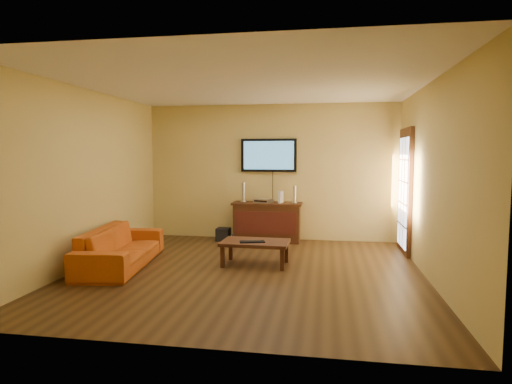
% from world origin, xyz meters
% --- Properties ---
extents(ground_plane, '(5.00, 5.00, 0.00)m').
position_xyz_m(ground_plane, '(0.00, 0.00, 0.00)').
color(ground_plane, '#35220E').
rests_on(ground_plane, ground).
extents(room_walls, '(5.00, 5.00, 5.00)m').
position_xyz_m(room_walls, '(0.00, 0.62, 1.69)').
color(room_walls, '#D5BD68').
rests_on(room_walls, ground).
extents(french_door, '(0.07, 1.02, 2.22)m').
position_xyz_m(french_door, '(2.46, 1.70, 1.05)').
color(french_door, '#36190C').
rests_on(french_door, ground).
extents(media_console, '(1.36, 0.52, 0.77)m').
position_xyz_m(media_console, '(-0.03, 2.24, 0.39)').
color(media_console, '#36190C').
rests_on(media_console, ground).
extents(television, '(1.11, 0.08, 0.66)m').
position_xyz_m(television, '(-0.03, 2.45, 1.69)').
color(television, black).
rests_on(television, ground).
extents(coffee_table, '(1.05, 0.65, 0.38)m').
position_xyz_m(coffee_table, '(0.04, 0.40, 0.33)').
color(coffee_table, '#36190C').
rests_on(coffee_table, ground).
extents(sofa, '(0.84, 2.08, 0.79)m').
position_xyz_m(sofa, '(-1.98, 0.01, 0.40)').
color(sofa, '#BD5215').
rests_on(sofa, ground).
extents(speaker_left, '(0.11, 0.11, 0.38)m').
position_xyz_m(speaker_left, '(-0.51, 2.27, 0.94)').
color(speaker_left, silver).
rests_on(speaker_left, media_console).
extents(speaker_right, '(0.09, 0.09, 0.34)m').
position_xyz_m(speaker_right, '(0.51, 2.26, 0.92)').
color(speaker_right, silver).
rests_on(speaker_right, media_console).
extents(av_receiver, '(0.39, 0.33, 0.07)m').
position_xyz_m(av_receiver, '(-0.10, 2.23, 0.80)').
color(av_receiver, silver).
rests_on(av_receiver, media_console).
extents(game_console, '(0.09, 0.17, 0.23)m').
position_xyz_m(game_console, '(0.24, 2.23, 0.88)').
color(game_console, white).
rests_on(game_console, media_console).
extents(subwoofer, '(0.26, 0.26, 0.25)m').
position_xyz_m(subwoofer, '(-0.90, 2.13, 0.13)').
color(subwoofer, black).
rests_on(subwoofer, ground).
extents(bottle, '(0.06, 0.06, 0.18)m').
position_xyz_m(bottle, '(-0.66, 1.99, 0.08)').
color(bottle, white).
rests_on(bottle, ground).
extents(keyboard, '(0.40, 0.24, 0.02)m').
position_xyz_m(keyboard, '(0.01, 0.30, 0.39)').
color(keyboard, black).
rests_on(keyboard, coffee_table).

